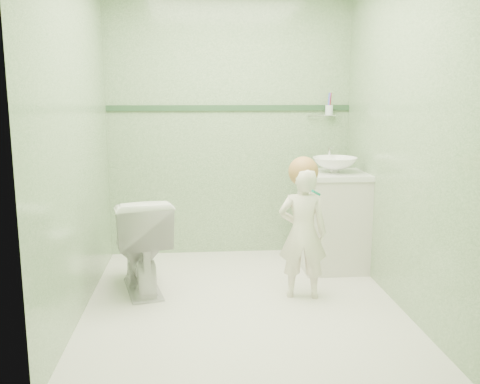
{
  "coord_description": "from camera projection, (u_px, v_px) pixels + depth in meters",
  "views": [
    {
      "loc": [
        -0.32,
        -3.58,
        1.48
      ],
      "look_at": [
        0.0,
        0.15,
        0.78
      ],
      "focal_mm": 39.6,
      "sensor_mm": 36.0,
      "label": 1
    }
  ],
  "objects": [
    {
      "name": "ground",
      "position": [
        242.0,
        302.0,
        3.81
      ],
      "size": [
        2.5,
        2.5,
        0.0
      ],
      "primitive_type": "plane",
      "color": "white",
      "rests_on": "ground"
    },
    {
      "name": "room_shell",
      "position": [
        242.0,
        135.0,
        3.58
      ],
      "size": [
        2.5,
        2.54,
        2.4
      ],
      "color": "#7CA172",
      "rests_on": "ground"
    },
    {
      "name": "trim_stripe",
      "position": [
        230.0,
        108.0,
        4.77
      ],
      "size": [
        2.2,
        0.02,
        0.05
      ],
      "primitive_type": "cube",
      "color": "#2B4D30",
      "rests_on": "room_shell"
    },
    {
      "name": "vanity",
      "position": [
        333.0,
        223.0,
        4.49
      ],
      "size": [
        0.52,
        0.5,
        0.8
      ],
      "primitive_type": "cube",
      "color": "silver",
      "rests_on": "ground"
    },
    {
      "name": "counter",
      "position": [
        335.0,
        175.0,
        4.41
      ],
      "size": [
        0.54,
        0.52,
        0.04
      ],
      "primitive_type": "cube",
      "color": "white",
      "rests_on": "vanity"
    },
    {
      "name": "basin",
      "position": [
        335.0,
        165.0,
        4.4
      ],
      "size": [
        0.37,
        0.37,
        0.13
      ],
      "primitive_type": "imported",
      "color": "white",
      "rests_on": "counter"
    },
    {
      "name": "faucet",
      "position": [
        330.0,
        153.0,
        4.56
      ],
      "size": [
        0.03,
        0.13,
        0.18
      ],
      "color": "silver",
      "rests_on": "counter"
    },
    {
      "name": "cup_holder",
      "position": [
        328.0,
        110.0,
        4.79
      ],
      "size": [
        0.26,
        0.07,
        0.21
      ],
      "color": "silver",
      "rests_on": "room_shell"
    },
    {
      "name": "toilet",
      "position": [
        140.0,
        244.0,
        3.99
      ],
      "size": [
        0.57,
        0.79,
        0.73
      ],
      "primitive_type": "imported",
      "rotation": [
        0.0,
        0.0,
        3.38
      ],
      "color": "white",
      "rests_on": "ground"
    },
    {
      "name": "toddler",
      "position": [
        303.0,
        233.0,
        3.83
      ],
      "size": [
        0.39,
        0.29,
        0.97
      ],
      "primitive_type": "imported",
      "rotation": [
        0.0,
        0.0,
        2.98
      ],
      "color": "white",
      "rests_on": "ground"
    },
    {
      "name": "hair_cap",
      "position": [
        303.0,
        171.0,
        3.77
      ],
      "size": [
        0.21,
        0.21,
        0.21
      ],
      "primitive_type": "sphere",
      "color": "#A87641",
      "rests_on": "toddler"
    },
    {
      "name": "teal_toothbrush",
      "position": [
        315.0,
        192.0,
        3.64
      ],
      "size": [
        0.11,
        0.14,
        0.08
      ],
      "color": "#078F71",
      "rests_on": "toddler"
    }
  ]
}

